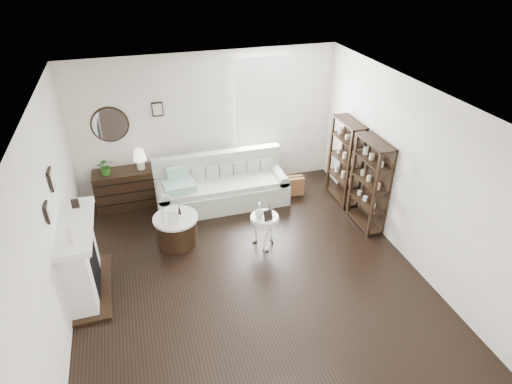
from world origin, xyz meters
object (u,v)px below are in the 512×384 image
object	(u,v)px
sofa	(221,188)
pedestal_table	(264,219)
drum_table	(177,230)
dresser	(126,188)

from	to	relation	value
sofa	pedestal_table	xyz separation A→B (m)	(0.38, -1.48, 0.19)
pedestal_table	sofa	bearing A→B (deg)	104.43
sofa	drum_table	world-z (taller)	sofa
sofa	dresser	size ratio (longest dim) A/B	2.19
dresser	drum_table	xyz separation A→B (m)	(0.74, -1.42, -0.11)
dresser	sofa	bearing A→B (deg)	-12.89
dresser	pedestal_table	bearing A→B (deg)	-41.71
dresser	drum_table	distance (m)	1.61
sofa	dresser	distance (m)	1.77
drum_table	dresser	bearing A→B (deg)	117.39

